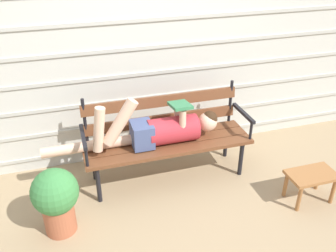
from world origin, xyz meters
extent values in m
plane|color=tan|center=(0.00, 0.00, 0.00)|extent=(12.00, 12.00, 0.00)
cube|color=beige|center=(0.00, 0.67, 1.09)|extent=(5.21, 0.06, 2.18)
cube|color=#B7B7AD|center=(0.00, 0.63, 0.14)|extent=(5.21, 0.02, 0.04)
cube|color=#B7B7AD|center=(0.00, 0.63, 0.41)|extent=(5.21, 0.02, 0.04)
cube|color=#B7B7AD|center=(0.00, 0.63, 0.68)|extent=(5.21, 0.02, 0.04)
cube|color=#B7B7AD|center=(0.00, 0.63, 0.95)|extent=(5.21, 0.02, 0.04)
cube|color=#B7B7AD|center=(0.00, 0.63, 1.23)|extent=(5.21, 0.02, 0.04)
cube|color=#B7B7AD|center=(0.00, 0.63, 1.50)|extent=(5.21, 0.02, 0.04)
cube|color=brown|center=(0.00, -0.05, 0.40)|extent=(1.66, 0.15, 0.04)
cube|color=brown|center=(0.00, 0.11, 0.40)|extent=(1.66, 0.15, 0.04)
cube|color=brown|center=(0.00, 0.26, 0.40)|extent=(1.66, 0.15, 0.04)
cube|color=brown|center=(0.00, 0.34, 0.55)|extent=(1.59, 0.05, 0.11)
cube|color=brown|center=(0.00, 0.34, 0.76)|extent=(1.59, 0.05, 0.11)
cylinder|color=black|center=(-0.76, 0.34, 0.66)|extent=(0.03, 0.03, 0.47)
cylinder|color=black|center=(0.76, 0.34, 0.66)|extent=(0.03, 0.03, 0.47)
cylinder|color=black|center=(-0.73, -0.07, 0.19)|extent=(0.04, 0.04, 0.39)
cylinder|color=black|center=(0.73, -0.07, 0.19)|extent=(0.04, 0.04, 0.39)
cylinder|color=black|center=(-0.73, 0.29, 0.19)|extent=(0.04, 0.04, 0.39)
cylinder|color=black|center=(0.73, 0.29, 0.19)|extent=(0.04, 0.04, 0.39)
cube|color=black|center=(-0.80, 0.11, 0.62)|extent=(0.04, 0.44, 0.03)
cylinder|color=black|center=(-0.80, -0.07, 0.52)|extent=(0.03, 0.03, 0.20)
cube|color=black|center=(0.80, 0.11, 0.62)|extent=(0.04, 0.44, 0.03)
cylinder|color=black|center=(0.80, -0.07, 0.52)|extent=(0.03, 0.03, 0.20)
cylinder|color=#B72D38|center=(0.05, 0.11, 0.55)|extent=(0.49, 0.26, 0.26)
cube|color=#475684|center=(-0.26, 0.11, 0.55)|extent=(0.20, 0.25, 0.23)
sphere|color=beige|center=(0.41, 0.11, 0.58)|extent=(0.19, 0.19, 0.19)
sphere|color=#382314|center=(0.43, 0.11, 0.62)|extent=(0.16, 0.16, 0.16)
cylinder|color=beige|center=(-0.47, 0.05, 0.75)|extent=(0.35, 0.11, 0.45)
cylinder|color=beige|center=(-0.66, 0.05, 0.70)|extent=(0.15, 0.09, 0.44)
cylinder|color=beige|center=(-0.77, 0.17, 0.48)|extent=(0.86, 0.10, 0.10)
cylinder|color=beige|center=(0.12, 0.03, 0.67)|extent=(0.06, 0.06, 0.24)
cylinder|color=beige|center=(0.12, 0.19, 0.67)|extent=(0.06, 0.06, 0.24)
cube|color=#337A4C|center=(0.12, 0.11, 0.81)|extent=(0.19, 0.26, 0.07)
cube|color=#9E6638|center=(1.17, -0.62, 0.29)|extent=(0.45, 0.27, 0.03)
cylinder|color=#9E6638|center=(0.99, -0.73, 0.14)|extent=(0.04, 0.04, 0.27)
cylinder|color=#9E6638|center=(1.35, -0.73, 0.14)|extent=(0.04, 0.04, 0.27)
cylinder|color=#9E6638|center=(0.99, -0.51, 0.14)|extent=(0.04, 0.04, 0.27)
cylinder|color=#9E6638|center=(1.35, -0.51, 0.14)|extent=(0.04, 0.04, 0.27)
cylinder|color=#AD5B3D|center=(-1.10, -0.35, 0.13)|extent=(0.26, 0.26, 0.27)
sphere|color=#3D8442|center=(-1.10, -0.35, 0.41)|extent=(0.39, 0.39, 0.39)
camera|label=1|loc=(-0.89, -2.82, 2.31)|focal=38.81mm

